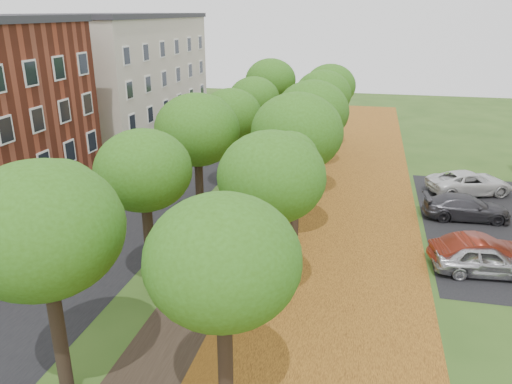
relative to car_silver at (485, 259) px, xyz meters
The scene contains 10 objects.
street_asphalt 19.06m from the car_silver, 166.22° to the left, with size 8.00×70.00×0.01m, color black.
footpath 11.92m from the car_silver, 157.58° to the left, with size 3.20×70.00×0.01m, color black.
leaf_verge 7.56m from the car_silver, 142.90° to the left, with size 7.50×70.00×0.01m, color #B26F20.
tree_row_west 14.59m from the car_silver, 161.03° to the left, with size 3.92×33.92×6.65m.
tree_row_east 10.45m from the car_silver, 151.62° to the left, with size 3.92×33.92×6.65m.
building_cream 36.22m from the car_silver, 141.17° to the left, with size 10.30×20.30×10.40m.
car_silver is the anchor object (origin of this frame).
car_red 0.60m from the car_silver, 90.00° to the left, with size 1.51×4.33×1.43m, color maroon.
car_grey 6.26m from the car_silver, 87.75° to the left, with size 1.83×4.50×1.31m, color #38373C.
car_white 10.56m from the car_silver, 84.11° to the left, with size 2.33×5.05×1.40m, color silver.
Camera 1 is at (5.71, -10.13, 10.64)m, focal length 35.00 mm.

